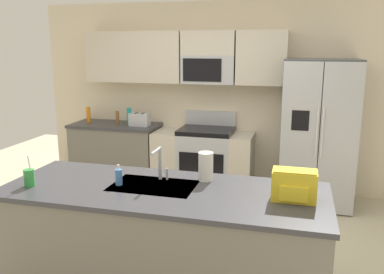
{
  "coord_description": "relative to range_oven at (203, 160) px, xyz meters",
  "views": [
    {
      "loc": [
        1.12,
        -3.51,
        2.01
      ],
      "look_at": [
        0.04,
        0.6,
        1.05
      ],
      "focal_mm": 38.08,
      "sensor_mm": 36.0,
      "label": 1
    }
  ],
  "objects": [
    {
      "name": "ground_plane",
      "position": [
        0.12,
        -1.8,
        -0.44
      ],
      "size": [
        9.0,
        9.0,
        0.0
      ],
      "primitive_type": "plane",
      "color": "beige",
      "rests_on": "ground"
    },
    {
      "name": "kitchen_wall_unit",
      "position": [
        -0.03,
        0.28,
        1.03
      ],
      "size": [
        5.2,
        0.43,
        2.6
      ],
      "color": "beige",
      "rests_on": "ground"
    },
    {
      "name": "back_counter",
      "position": [
        -1.32,
        -0.0,
        0.01
      ],
      "size": [
        1.26,
        0.63,
        0.9
      ],
      "color": "slate",
      "rests_on": "ground"
    },
    {
      "name": "range_oven",
      "position": [
        0.0,
        0.0,
        0.0
      ],
      "size": [
        1.36,
        0.61,
        1.1
      ],
      "color": "#B7BABF",
      "rests_on": "ground"
    },
    {
      "name": "refrigerator",
      "position": [
        1.49,
        -0.07,
        0.48
      ],
      "size": [
        0.9,
        0.76,
        1.85
      ],
      "color": "#4C4F54",
      "rests_on": "ground"
    },
    {
      "name": "island_counter",
      "position": [
        0.24,
        -2.42,
        0.01
      ],
      "size": [
        2.57,
        0.99,
        0.9
      ],
      "color": "slate",
      "rests_on": "ground"
    },
    {
      "name": "toaster",
      "position": [
        -0.91,
        -0.05,
        0.55
      ],
      "size": [
        0.28,
        0.16,
        0.18
      ],
      "color": "#B7BABF",
      "rests_on": "back_counter"
    },
    {
      "name": "pepper_mill",
      "position": [
        -1.28,
        -0.0,
        0.55
      ],
      "size": [
        0.05,
        0.05,
        0.19
      ],
      "primitive_type": "cylinder",
      "color": "brown",
      "rests_on": "back_counter"
    },
    {
      "name": "bottle_orange",
      "position": [
        -1.76,
        0.03,
        0.57
      ],
      "size": [
        0.06,
        0.06,
        0.22
      ],
      "primitive_type": "cylinder",
      "color": "orange",
      "rests_on": "back_counter"
    },
    {
      "name": "bottle_teal",
      "position": [
        -1.08,
        -0.04,
        0.58
      ],
      "size": [
        0.06,
        0.06,
        0.25
      ],
      "primitive_type": "cylinder",
      "color": "teal",
      "rests_on": "back_counter"
    },
    {
      "name": "sink_faucet",
      "position": [
        0.14,
        -2.22,
        0.62
      ],
      "size": [
        0.08,
        0.21,
        0.28
      ],
      "color": "#B7BABF",
      "rests_on": "island_counter"
    },
    {
      "name": "drink_cup_green",
      "position": [
        -0.82,
        -2.63,
        0.53
      ],
      "size": [
        0.08,
        0.08,
        0.26
      ],
      "color": "green",
      "rests_on": "island_counter"
    },
    {
      "name": "soap_dispenser",
      "position": [
        -0.14,
        -2.42,
        0.53
      ],
      "size": [
        0.06,
        0.06,
        0.17
      ],
      "color": "#4C8CD8",
      "rests_on": "island_counter"
    },
    {
      "name": "paper_towel_roll",
      "position": [
        0.52,
        -2.12,
        0.58
      ],
      "size": [
        0.12,
        0.12,
        0.24
      ],
      "primitive_type": "cylinder",
      "color": "white",
      "rests_on": "island_counter"
    },
    {
      "name": "backpack",
      "position": [
        1.24,
        -2.39,
        0.57
      ],
      "size": [
        0.32,
        0.22,
        0.23
      ],
      "color": "yellow",
      "rests_on": "island_counter"
    }
  ]
}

